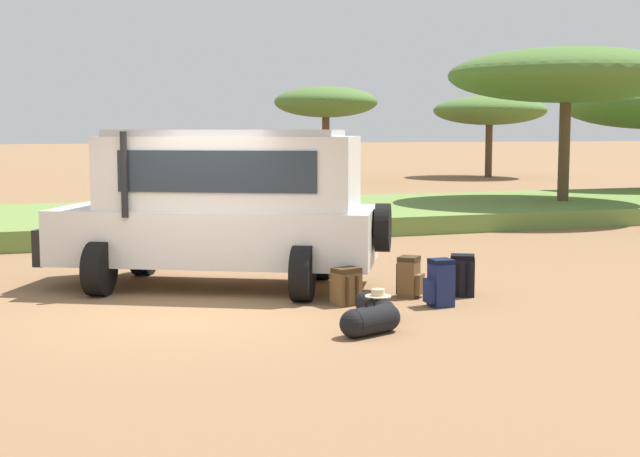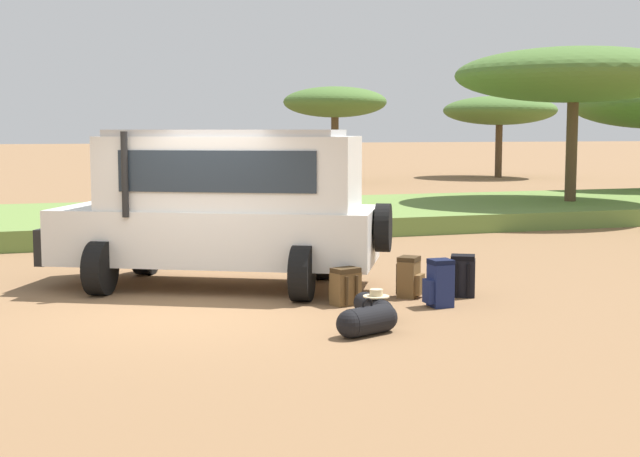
# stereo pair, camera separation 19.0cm
# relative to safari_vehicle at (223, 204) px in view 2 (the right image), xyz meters

# --- Properties ---
(ground_plane) EXTENTS (320.00, 320.00, 0.00)m
(ground_plane) POSITION_rel_safari_vehicle_xyz_m (-0.92, -1.81, -1.29)
(ground_plane) COLOR olive
(grass_bank) EXTENTS (120.00, 7.00, 0.44)m
(grass_bank) POSITION_rel_safari_vehicle_xyz_m (-0.92, 8.60, -1.07)
(grass_bank) COLOR olive
(grass_bank) RESTS_ON ground_plane
(safari_vehicle) EXTENTS (5.33, 3.99, 2.44)m
(safari_vehicle) POSITION_rel_safari_vehicle_xyz_m (0.00, 0.00, 0.00)
(safari_vehicle) COLOR silver
(safari_vehicle) RESTS_ON ground_plane
(backpack_beside_front_wheel) EXTENTS (0.45, 0.44, 0.60)m
(backpack_beside_front_wheel) POSITION_rel_safari_vehicle_xyz_m (2.36, -1.76, -1.00)
(backpack_beside_front_wheel) COLOR brown
(backpack_beside_front_wheel) RESTS_ON ground_plane
(backpack_cluster_center) EXTENTS (0.44, 0.42, 0.53)m
(backpack_cluster_center) POSITION_rel_safari_vehicle_xyz_m (1.27, -1.98, -1.04)
(backpack_cluster_center) COLOR brown
(backpack_cluster_center) RESTS_ON ground_plane
(backpack_near_rear_wheel) EXTENTS (0.41, 0.33, 0.66)m
(backpack_near_rear_wheel) POSITION_rel_safari_vehicle_xyz_m (2.46, -2.53, -0.97)
(backpack_near_rear_wheel) COLOR navy
(backpack_near_rear_wheel) RESTS_ON ground_plane
(backpack_outermost) EXTENTS (0.46, 0.48, 0.61)m
(backpack_outermost) POSITION_rel_safari_vehicle_xyz_m (3.13, -1.93, -1.00)
(backpack_outermost) COLOR black
(backpack_outermost) RESTS_ON ground_plane
(duffel_bag_low_black_case) EXTENTS (0.34, 0.92, 0.40)m
(duffel_bag_low_black_case) POSITION_rel_safari_vehicle_xyz_m (1.30, -2.94, -1.14)
(duffel_bag_low_black_case) COLOR black
(duffel_bag_low_black_case) RESTS_ON ground_plane
(duffel_bag_soft_canvas) EXTENTS (0.85, 0.53, 0.45)m
(duffel_bag_soft_canvas) POSITION_rel_safari_vehicle_xyz_m (0.87, -3.79, -1.12)
(duffel_bag_soft_canvas) COLOR black
(duffel_bag_soft_canvas) RESTS_ON ground_plane
(acacia_tree_far_left) EXTENTS (4.80, 4.95, 4.47)m
(acacia_tree_far_left) POSITION_rel_safari_vehicle_xyz_m (11.27, 25.84, 2.43)
(acacia_tree_far_left) COLOR brown
(acacia_tree_far_left) RESTS_ON ground_plane
(acacia_tree_left_mid) EXTENTS (6.62, 6.58, 4.72)m
(acacia_tree_left_mid) POSITION_rel_safari_vehicle_xyz_m (11.87, 8.00, 2.66)
(acacia_tree_left_mid) COLOR brown
(acacia_tree_left_mid) RESTS_ON ground_plane
(acacia_tree_right_mid) EXTENTS (5.70, 6.23, 4.22)m
(acacia_tree_right_mid) POSITION_rel_safari_vehicle_xyz_m (20.90, 27.36, 2.16)
(acacia_tree_right_mid) COLOR brown
(acacia_tree_right_mid) RESTS_ON ground_plane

